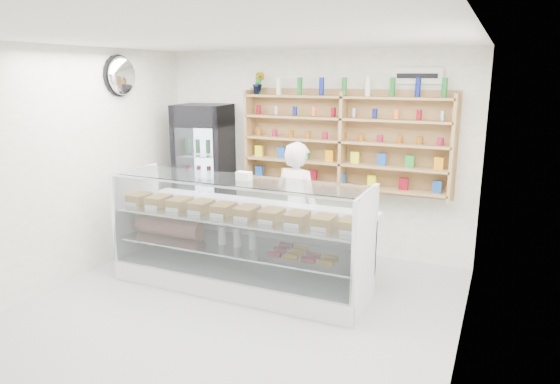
% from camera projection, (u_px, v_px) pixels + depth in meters
% --- Properties ---
extents(room, '(5.00, 5.00, 5.00)m').
position_uv_depth(room, '(220.00, 188.00, 4.82)').
color(room, '#9F9FA4').
rests_on(room, ground).
extents(display_counter, '(3.03, 0.91, 1.32)m').
position_uv_depth(display_counter, '(240.00, 258.00, 5.88)').
color(display_counter, white).
rests_on(display_counter, floor).
extents(shop_worker, '(0.69, 0.54, 1.68)m').
position_uv_depth(shop_worker, '(297.00, 209.00, 6.20)').
color(shop_worker, silver).
rests_on(shop_worker, floor).
extents(drinks_cooler, '(0.83, 0.81, 2.05)m').
position_uv_depth(drinks_cooler, '(205.00, 174.00, 7.42)').
color(drinks_cooler, black).
rests_on(drinks_cooler, floor).
extents(wall_shelving, '(2.84, 0.28, 1.33)m').
position_uv_depth(wall_shelving, '(343.00, 142.00, 6.64)').
color(wall_shelving, '#A9864F').
rests_on(wall_shelving, back_wall).
extents(potted_plant, '(0.20, 0.18, 0.31)m').
position_uv_depth(potted_plant, '(258.00, 83.00, 6.97)').
color(potted_plant, '#1E6626').
rests_on(potted_plant, wall_shelving).
extents(security_mirror, '(0.15, 0.50, 0.50)m').
position_uv_depth(security_mirror, '(122.00, 76.00, 6.51)').
color(security_mirror, silver).
rests_on(security_mirror, left_wall).
extents(wall_sign, '(0.62, 0.03, 0.20)m').
position_uv_depth(wall_sign, '(417.00, 76.00, 6.20)').
color(wall_sign, white).
rests_on(wall_sign, back_wall).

